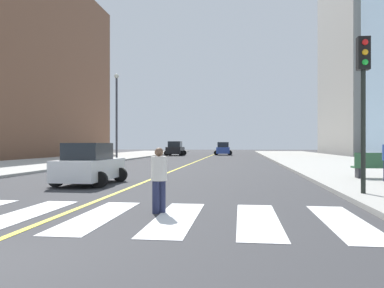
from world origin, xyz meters
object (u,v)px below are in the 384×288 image
at_px(car_blue_nearest, 223,149).
at_px(car_white_third, 90,165).
at_px(car_black_second, 175,149).
at_px(park_bench, 374,166).
at_px(pedestrian_crossing, 159,177).
at_px(street_lamp, 117,110).
at_px(traffic_light_near_corner, 363,83).

bearing_deg(car_blue_nearest, car_white_third, 83.67).
bearing_deg(car_blue_nearest, car_black_second, 28.27).
xyz_separation_m(car_blue_nearest, park_bench, (8.40, -40.24, -0.22)).
distance_m(pedestrian_crossing, street_lamp, 28.89).
relative_size(car_blue_nearest, car_black_second, 0.96).
height_order(car_white_third, traffic_light_near_corner, traffic_light_near_corner).
distance_m(car_white_third, park_bench, 12.25).
distance_m(car_blue_nearest, park_bench, 41.11).
height_order(car_black_second, park_bench, car_black_second).
relative_size(car_white_third, traffic_light_near_corner, 0.80).
distance_m(car_blue_nearest, street_lamp, 24.34).
relative_size(car_white_third, pedestrian_crossing, 2.44).
distance_m(car_blue_nearest, car_black_second, 7.67).
height_order(car_white_third, pedestrian_crossing, car_white_third).
relative_size(car_black_second, traffic_light_near_corner, 0.96).
bearing_deg(car_white_third, street_lamp, 106.65).
relative_size(car_blue_nearest, street_lamp, 0.53).
xyz_separation_m(car_white_third, pedestrian_crossing, (4.18, -6.04, 0.07)).
bearing_deg(traffic_light_near_corner, street_lamp, -56.63).
bearing_deg(pedestrian_crossing, car_black_second, 58.11).
distance_m(traffic_light_near_corner, street_lamp, 28.30).
bearing_deg(car_blue_nearest, park_bench, 100.18).
bearing_deg(car_black_second, car_blue_nearest, 29.21).
height_order(traffic_light_near_corner, street_lamp, street_lamp).
bearing_deg(car_blue_nearest, pedestrian_crossing, 89.13).
relative_size(car_blue_nearest, park_bench, 2.41).
bearing_deg(street_lamp, car_blue_nearest, 67.27).
bearing_deg(traffic_light_near_corner, car_blue_nearest, -82.19).
bearing_deg(pedestrian_crossing, car_white_third, 83.64).
relative_size(pedestrian_crossing, street_lamp, 0.19).
height_order(car_black_second, pedestrian_crossing, car_black_second).
relative_size(traffic_light_near_corner, park_bench, 2.61).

